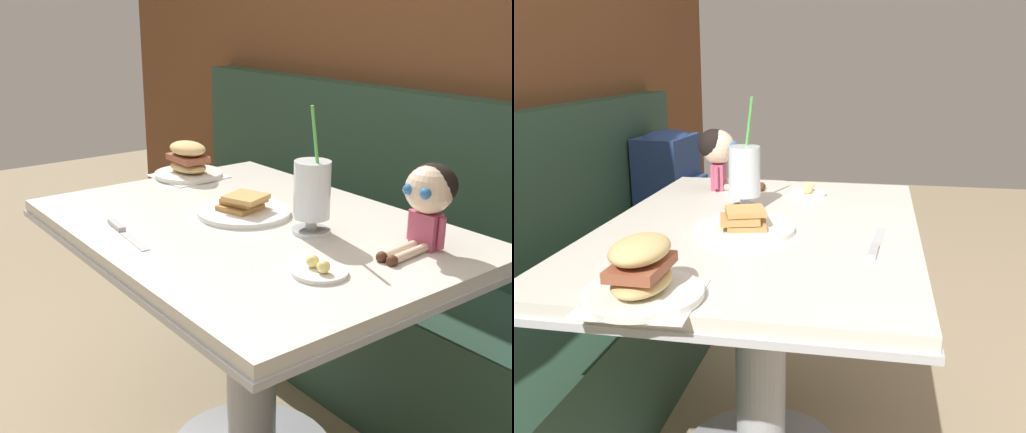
# 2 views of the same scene
# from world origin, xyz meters

# --- Properties ---
(booth_bench) EXTENTS (2.60, 0.48, 1.00)m
(booth_bench) POSITION_xyz_m (0.00, 0.81, 0.33)
(booth_bench) COLOR #233D2D
(booth_bench) RESTS_ON ground
(diner_table) EXTENTS (1.11, 0.81, 0.74)m
(diner_table) POSITION_xyz_m (0.00, 0.18, 0.54)
(diner_table) COLOR silver
(diner_table) RESTS_ON ground
(toast_plate) EXTENTS (0.25, 0.25, 0.06)m
(toast_plate) POSITION_xyz_m (-0.07, 0.21, 0.76)
(toast_plate) COLOR white
(toast_plate) RESTS_ON diner_table
(milkshake_glass) EXTENTS (0.10, 0.10, 0.32)m
(milkshake_glass) POSITION_xyz_m (0.15, 0.25, 0.84)
(milkshake_glass) COLOR silver
(milkshake_glass) RESTS_ON diner_table
(sandwich_plate) EXTENTS (0.22, 0.22, 0.12)m
(sandwich_plate) POSITION_xyz_m (-0.50, 0.29, 0.79)
(sandwich_plate) COLOR white
(sandwich_plate) RESTS_ON diner_table
(butter_saucer) EXTENTS (0.12, 0.12, 0.04)m
(butter_saucer) POSITION_xyz_m (0.35, 0.10, 0.75)
(butter_saucer) COLOR white
(butter_saucer) RESTS_ON diner_table
(butter_knife) EXTENTS (0.24, 0.04, 0.01)m
(butter_knife) POSITION_xyz_m (-0.14, -0.11, 0.74)
(butter_knife) COLOR silver
(butter_knife) RESTS_ON diner_table
(seated_doll) EXTENTS (0.12, 0.22, 0.20)m
(seated_doll) POSITION_xyz_m (0.38, 0.40, 0.87)
(seated_doll) COLOR #B74C6B
(seated_doll) RESTS_ON diner_table
(backpack) EXTENTS (0.31, 0.26, 0.41)m
(backpack) POSITION_xyz_m (0.95, 0.78, 0.66)
(backpack) COLOR navy
(backpack) RESTS_ON booth_bench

